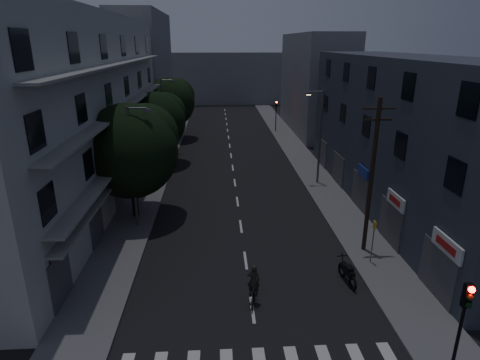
{
  "coord_description": "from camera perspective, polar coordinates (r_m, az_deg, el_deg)",
  "views": [
    {
      "loc": [
        -1.5,
        -13.73,
        11.89
      ],
      "look_at": [
        0.0,
        12.0,
        3.0
      ],
      "focal_mm": 30.0,
      "sensor_mm": 36.0,
      "label": 1
    }
  ],
  "objects": [
    {
      "name": "street_lamp_right",
      "position": [
        34.85,
        11.19,
        6.59
      ],
      "size": [
        1.51,
        0.25,
        8.0
      ],
      "color": "#56595D",
      "rests_on": "sidewalk_right"
    },
    {
      "name": "tree_mid",
      "position": [
        40.93,
        -11.79,
        8.46
      ],
      "size": [
        5.86,
        5.86,
        7.22
      ],
      "color": "black",
      "rests_on": "sidewalk_left"
    },
    {
      "name": "bus_stop_sign",
      "position": [
        23.39,
        18.46,
        -7.35
      ],
      "size": [
        0.06,
        0.35,
        2.52
      ],
      "color": "#595B60",
      "rests_on": "sidewalk_right"
    },
    {
      "name": "ground",
      "position": [
        40.55,
        -1.07,
        1.97
      ],
      "size": [
        160.0,
        160.0,
        0.0
      ],
      "primitive_type": "plane",
      "color": "black",
      "rests_on": "ground"
    },
    {
      "name": "street_lamp_left_near",
      "position": [
        26.65,
        -14.86,
        2.5
      ],
      "size": [
        1.51,
        0.25,
        8.0
      ],
      "color": "#54555B",
      "rests_on": "sidewalk_left"
    },
    {
      "name": "traffic_signal_far_right",
      "position": [
        56.2,
        5.17,
        9.96
      ],
      "size": [
        0.28,
        0.37,
        4.1
      ],
      "color": "black",
      "rests_on": "sidewalk_right"
    },
    {
      "name": "traffic_signal_far_left",
      "position": [
        53.83,
        -8.74,
        9.42
      ],
      "size": [
        0.28,
        0.37,
        4.1
      ],
      "color": "black",
      "rests_on": "sidewalk_left"
    },
    {
      "name": "lane_markings",
      "position": [
        46.55,
        -1.38,
        4.23
      ],
      "size": [
        0.15,
        60.5,
        0.01
      ],
      "color": "beige",
      "rests_on": "ground"
    },
    {
      "name": "tree_near",
      "position": [
        28.19,
        -15.21,
        4.53
      ],
      "size": [
        6.49,
        6.49,
        8.0
      ],
      "color": "black",
      "rests_on": "sidewalk_left"
    },
    {
      "name": "building_left",
      "position": [
        33.78,
        -21.67,
        9.37
      ],
      "size": [
        7.0,
        36.0,
        14.0
      ],
      "color": "#AEAFAA",
      "rests_on": "ground"
    },
    {
      "name": "traffic_signal_near",
      "position": [
        16.37,
        29.26,
        -16.22
      ],
      "size": [
        0.28,
        0.37,
        4.1
      ],
      "color": "black",
      "rests_on": "sidewalk_right"
    },
    {
      "name": "sidewalk_right",
      "position": [
        41.49,
        9.34,
        2.22
      ],
      "size": [
        3.0,
        90.0,
        0.15
      ],
      "primitive_type": "cube",
      "color": "#565659",
      "rests_on": "ground"
    },
    {
      "name": "building_far_left",
      "position": [
        62.74,
        -13.43,
        14.98
      ],
      "size": [
        6.0,
        20.0,
        16.0
      ],
      "primitive_type": "cube",
      "color": "slate",
      "rests_on": "ground"
    },
    {
      "name": "street_lamp_left_far",
      "position": [
        45.52,
        -10.75,
        9.49
      ],
      "size": [
        1.51,
        0.25,
        8.0
      ],
      "color": "slate",
      "rests_on": "sidewalk_left"
    },
    {
      "name": "building_far_end",
      "position": [
        84.03,
        -2.37,
        14.31
      ],
      "size": [
        24.0,
        8.0,
        10.0
      ],
      "primitive_type": "cube",
      "color": "slate",
      "rests_on": "ground"
    },
    {
      "name": "motorcycle",
      "position": [
        22.09,
        15.03,
        -12.66
      ],
      "size": [
        0.6,
        2.09,
        1.34
      ],
      "rotation": [
        0.0,
        0.0,
        0.12
      ],
      "color": "black",
      "rests_on": "ground"
    },
    {
      "name": "tree_far",
      "position": [
        51.88,
        -9.89,
        11.07
      ],
      "size": [
        6.2,
        6.2,
        7.66
      ],
      "color": "black",
      "rests_on": "sidewalk_left"
    },
    {
      "name": "building_right",
      "position": [
        31.5,
        22.24,
        5.9
      ],
      "size": [
        6.19,
        28.0,
        11.0
      ],
      "color": "#2E323E",
      "rests_on": "ground"
    },
    {
      "name": "sidewalk_left",
      "position": [
        40.94,
        -11.62,
        1.86
      ],
      "size": [
        3.0,
        90.0,
        0.15
      ],
      "primitive_type": "cube",
      "color": "#565659",
      "rests_on": "ground"
    },
    {
      "name": "utility_pole",
      "position": [
        23.67,
        18.23,
        0.78
      ],
      "size": [
        1.8,
        0.24,
        9.0
      ],
      "color": "black",
      "rests_on": "sidewalk_right"
    },
    {
      "name": "cyclist",
      "position": [
        19.78,
        1.92,
        -15.42
      ],
      "size": [
        0.84,
        1.72,
        2.09
      ],
      "rotation": [
        0.0,
        0.0,
        -0.16
      ],
      "color": "black",
      "rests_on": "ground"
    },
    {
      "name": "building_far_right",
      "position": [
        57.6,
        10.52,
        13.36
      ],
      "size": [
        6.0,
        20.0,
        13.0
      ],
      "primitive_type": "cube",
      "color": "slate",
      "rests_on": "ground"
    }
  ]
}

